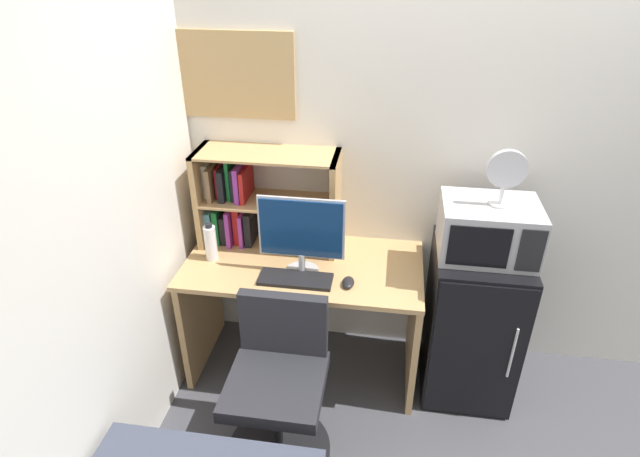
% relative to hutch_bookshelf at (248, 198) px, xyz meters
% --- Properties ---
extents(wall_back, '(6.40, 0.04, 2.60)m').
position_rel_hutch_bookshelf_xyz_m(wall_back, '(1.64, 0.16, 0.25)').
color(wall_back, silver).
rests_on(wall_back, ground_plane).
extents(wall_left, '(0.04, 4.40, 2.60)m').
position_rel_hutch_bookshelf_xyz_m(wall_left, '(-0.38, -1.46, 0.25)').
color(wall_left, silver).
rests_on(wall_left, ground_plane).
extents(desk, '(1.33, 0.67, 0.77)m').
position_rel_hutch_bookshelf_xyz_m(desk, '(0.36, -0.20, -0.51)').
color(desk, tan).
rests_on(desk, ground_plane).
extents(hutch_bookshelf, '(0.80, 0.30, 0.57)m').
position_rel_hutch_bookshelf_xyz_m(hutch_bookshelf, '(0.00, 0.00, 0.00)').
color(hutch_bookshelf, tan).
rests_on(hutch_bookshelf, desk).
extents(monitor, '(0.46, 0.18, 0.45)m').
position_rel_hutch_bookshelf_xyz_m(monitor, '(0.37, -0.29, -0.03)').
color(monitor, '#B7B7BC').
rests_on(monitor, desk).
extents(keyboard, '(0.39, 0.15, 0.02)m').
position_rel_hutch_bookshelf_xyz_m(keyboard, '(0.35, -0.38, -0.27)').
color(keyboard, black).
rests_on(keyboard, desk).
extents(computer_mouse, '(0.06, 0.11, 0.03)m').
position_rel_hutch_bookshelf_xyz_m(computer_mouse, '(0.63, -0.37, -0.26)').
color(computer_mouse, black).
rests_on(computer_mouse, desk).
extents(water_bottle, '(0.07, 0.07, 0.23)m').
position_rel_hutch_bookshelf_xyz_m(water_bottle, '(-0.16, -0.24, -0.17)').
color(water_bottle, silver).
rests_on(water_bottle, desk).
extents(mini_fridge, '(0.49, 0.57, 0.92)m').
position_rel_hutch_bookshelf_xyz_m(mini_fridge, '(1.32, -0.19, -0.59)').
color(mini_fridge, black).
rests_on(mini_fridge, ground_plane).
extents(microwave, '(0.49, 0.38, 0.29)m').
position_rel_hutch_bookshelf_xyz_m(microwave, '(1.32, -0.19, 0.01)').
color(microwave, '#ADADB2').
rests_on(microwave, mini_fridge).
extents(desk_fan, '(0.19, 0.11, 0.29)m').
position_rel_hutch_bookshelf_xyz_m(desk_fan, '(1.35, -0.19, 0.32)').
color(desk_fan, silver).
rests_on(desk_fan, microwave).
extents(desk_chair, '(0.53, 0.53, 0.87)m').
position_rel_hutch_bookshelf_xyz_m(desk_chair, '(0.33, -0.79, -0.67)').
color(desk_chair, black).
rests_on(desk_chair, ground_plane).
extents(wall_corkboard, '(0.77, 0.02, 0.46)m').
position_rel_hutch_bookshelf_xyz_m(wall_corkboard, '(-0.11, 0.12, 0.67)').
color(wall_corkboard, tan).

